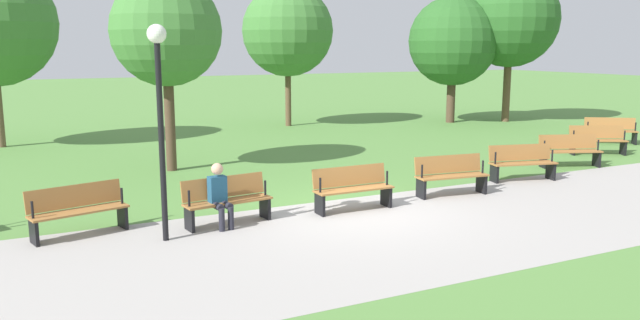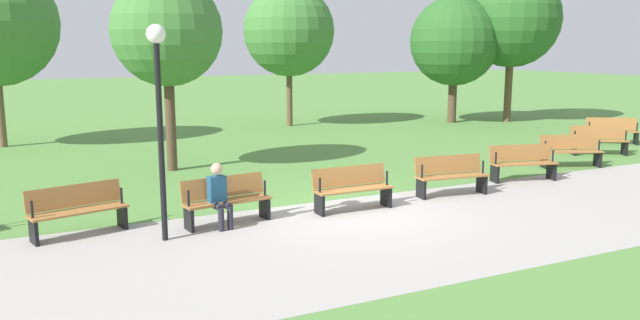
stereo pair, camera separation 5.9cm
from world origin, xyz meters
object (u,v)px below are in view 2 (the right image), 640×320
at_px(bench_1, 599,140).
at_px(tree_1, 289,31).
at_px(bench_3, 522,162).
at_px(lamp_post, 158,91).
at_px(person_seated, 219,194).
at_px(bench_2, 570,150).
at_px(tree_4, 454,41).
at_px(bench_6, 226,199).
at_px(tree_2, 167,31).
at_px(bench_4, 451,175).
at_px(bench_5, 352,187).
at_px(tree_3, 512,19).
at_px(bench_0, 612,130).
at_px(bench_7, 78,209).

height_order(bench_1, tree_1, tree_1).
height_order(bench_3, lamp_post, lamp_post).
height_order(person_seated, lamp_post, lamp_post).
bearing_deg(bench_2, lamp_post, 29.50).
distance_m(bench_1, tree_4, 9.41).
distance_m(bench_2, bench_6, 10.43).
height_order(bench_1, bench_2, same).
bearing_deg(tree_2, lamp_post, 75.71).
xyz_separation_m(bench_4, bench_5, (2.63, 0.16, 0.00)).
xyz_separation_m(bench_5, tree_2, (2.33, -5.84, 3.23)).
distance_m(bench_3, lamp_post, 9.42).
relative_size(bench_5, tree_3, 0.25).
relative_size(bench_6, tree_1, 0.29).
distance_m(bench_2, bench_3, 2.63).
xyz_separation_m(bench_3, person_seated, (8.03, 0.64, 0.17)).
distance_m(bench_4, tree_3, 15.73).
xyz_separation_m(bench_6, tree_4, (-13.96, -11.14, 3.06)).
relative_size(bench_6, tree_4, 0.31).
bearing_deg(bench_3, tree_3, -117.11).
xyz_separation_m(bench_0, bench_7, (17.59, 3.21, 0.00)).
relative_size(bench_5, bench_7, 0.96).
distance_m(bench_0, person_seated, 15.67).
relative_size(bench_2, tree_3, 0.26).
distance_m(bench_1, bench_7, 15.45).
bearing_deg(bench_4, tree_2, -41.95).
height_order(bench_7, tree_3, tree_3).
height_order(bench_0, bench_5, same).
bearing_deg(bench_4, bench_0, -152.37).
xyz_separation_m(tree_2, tree_4, (-13.66, -5.46, -0.17)).
xyz_separation_m(bench_4, tree_4, (-8.71, -11.14, 3.06)).
distance_m(bench_2, bench_7, 12.96).
distance_m(bench_0, tree_1, 12.90).
height_order(bench_0, bench_6, same).
xyz_separation_m(bench_4, bench_7, (7.84, -0.47, 0.00)).
bearing_deg(bench_3, tree_4, -105.97).
xyz_separation_m(bench_5, bench_7, (5.21, -0.63, 0.00)).
xyz_separation_m(bench_2, tree_2, (10.05, -4.43, 3.23)).
xyz_separation_m(tree_1, tree_4, (-6.91, 2.08, -0.41)).
bearing_deg(tree_4, bench_1, 82.19).
xyz_separation_m(person_seated, tree_1, (-7.24, -13.39, 3.31)).
bearing_deg(lamp_post, bench_1, -168.50).
bearing_deg(bench_0, person_seated, 48.90).
bearing_deg(tree_1, bench_3, 93.56).
relative_size(tree_1, tree_2, 1.13).
xyz_separation_m(bench_3, lamp_post, (9.12, 1.00, 2.12)).
bearing_deg(bench_1, bench_3, 48.44).
bearing_deg(tree_4, bench_3, 60.16).
distance_m(person_seated, tree_1, 15.57).
relative_size(bench_6, person_seated, 1.43).
distance_m(tree_1, tree_4, 7.23).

